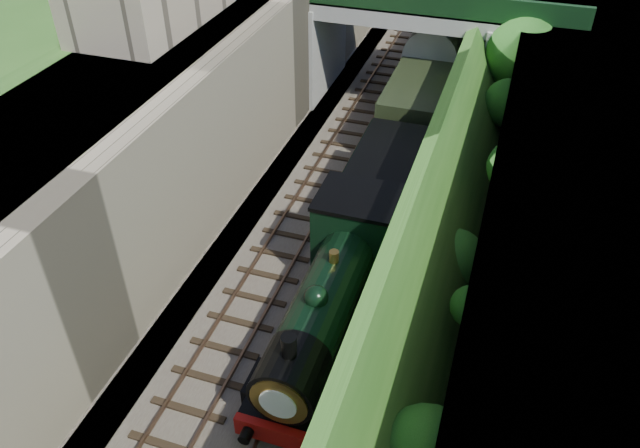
% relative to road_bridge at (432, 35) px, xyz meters
% --- Properties ---
extents(trackbed, '(10.00, 90.00, 0.20)m').
position_rel_road_bridge_xyz_m(trackbed, '(-0.94, -4.00, -3.98)').
color(trackbed, '#473F38').
rests_on(trackbed, ground).
extents(retaining_wall, '(1.00, 90.00, 7.00)m').
position_rel_road_bridge_xyz_m(retaining_wall, '(-6.44, -4.00, -0.58)').
color(retaining_wall, '#756B56').
rests_on(retaining_wall, ground).
extents(street_plateau_left, '(6.00, 90.00, 7.00)m').
position_rel_road_bridge_xyz_m(street_plateau_left, '(-9.94, -4.00, -0.58)').
color(street_plateau_left, '#262628').
rests_on(street_plateau_left, ground).
extents(street_plateau_right, '(8.00, 90.00, 6.25)m').
position_rel_road_bridge_xyz_m(street_plateau_right, '(8.56, -4.00, -0.95)').
color(street_plateau_right, '#262628').
rests_on(street_plateau_right, ground).
extents(embankment_slope, '(4.68, 90.00, 6.36)m').
position_rel_road_bridge_xyz_m(embankment_slope, '(4.04, -4.41, -1.33)').
color(embankment_slope, '#1E4714').
rests_on(embankment_slope, ground).
extents(track_left, '(2.50, 90.00, 0.20)m').
position_rel_road_bridge_xyz_m(track_left, '(-2.94, -4.00, -3.83)').
color(track_left, black).
rests_on(track_left, trackbed).
extents(track_right, '(2.50, 90.00, 0.20)m').
position_rel_road_bridge_xyz_m(track_right, '(0.26, -4.00, -3.83)').
color(track_right, black).
rests_on(track_right, trackbed).
extents(road_bridge, '(16.00, 6.40, 7.25)m').
position_rel_road_bridge_xyz_m(road_bridge, '(0.00, 0.00, 0.00)').
color(road_bridge, gray).
rests_on(road_bridge, ground).
extents(tree, '(3.60, 3.80, 6.60)m').
position_rel_road_bridge_xyz_m(tree, '(4.97, -2.92, 0.57)').
color(tree, black).
rests_on(tree, ground).
extents(locomotive, '(3.10, 10.23, 3.83)m').
position_rel_road_bridge_xyz_m(locomotive, '(0.26, -18.73, -2.18)').
color(locomotive, black).
rests_on(locomotive, trackbed).
extents(tender, '(2.70, 6.00, 3.05)m').
position_rel_road_bridge_xyz_m(tender, '(0.26, -11.37, -2.46)').
color(tender, black).
rests_on(tender, trackbed).
extents(coach_front, '(2.90, 18.00, 3.70)m').
position_rel_road_bridge_xyz_m(coach_front, '(0.26, 1.23, -2.03)').
color(coach_front, black).
rests_on(coach_front, trackbed).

